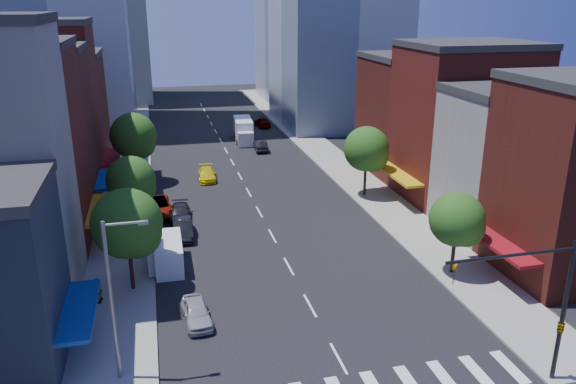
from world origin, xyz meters
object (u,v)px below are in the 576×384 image
Objects in this scene: parked_car_third at (157,207)px; traffic_car_far at (263,122)px; parked_car_rear at (180,213)px; cargo_van_far at (160,253)px; taxi at (207,174)px; traffic_car_oncoming at (260,145)px; pedestrian_far at (97,291)px; cargo_van_near at (169,254)px; parked_car_second at (183,229)px; box_truck at (244,131)px; parked_car_front at (197,312)px.

traffic_car_far is (17.22, 36.00, -0.01)m from parked_car_third.
parked_car_rear is 9.31m from cargo_van_far.
taxi is 1.05× the size of traffic_car_oncoming.
parked_car_third is 1.25× the size of traffic_car_far.
pedestrian_far is (-4.24, -5.12, 0.02)m from cargo_van_far.
traffic_car_oncoming is at bearing 56.87° from taxi.
cargo_van_near is at bearing 70.22° from traffic_car_oncoming.
parked_car_second is at bearing -76.70° from parked_car_third.
parked_car_third is 2.68m from parked_car_rear.
box_truck is (12.10, 38.66, 0.42)m from cargo_van_near.
box_truck is at bearing 71.02° from taxi.
parked_car_second is 34.75m from box_truck.
traffic_car_oncoming is 2.52× the size of pedestrian_far.
box_truck reaches higher than taxi.
parked_car_second is 1.00× the size of taxi.
box_truck is (12.73, 27.24, 0.70)m from parked_car_third.
parked_car_second is 29.67m from traffic_car_oncoming.
pedestrian_far is at bearing -136.47° from cargo_van_near.
taxi is 2.63× the size of pedestrian_far.
parked_car_third is at bearing 93.54° from cargo_van_near.
box_truck reaches higher than parked_car_third.
parked_car_rear is (0.00, 4.03, -0.10)m from parked_car_second.
cargo_van_near reaches higher than parked_car_rear.
cargo_van_near is 1.17× the size of traffic_car_oncoming.
box_truck reaches higher than traffic_car_oncoming.
parked_car_second reaches higher than parked_car_front.
cargo_van_near is 1.12× the size of taxi.
parked_car_front is at bearing -89.35° from parked_car_second.
taxi is 0.57× the size of box_truck.
pedestrian_far is (-4.86, -4.55, -0.05)m from cargo_van_near.
traffic_car_oncoming is (8.34, 11.32, 0.06)m from taxi.
parked_car_second is 44.49m from traffic_car_far.
parked_car_second is 0.57× the size of box_truck.
traffic_car_far reaches higher than parked_car_rear.
traffic_car_far reaches higher than traffic_car_oncoming.
parked_car_front is 8.41m from cargo_van_near.
box_truck is 4.59× the size of pedestrian_far.
parked_car_rear is 30.94m from box_truck.
parked_car_rear is at bearing 64.97° from traffic_car_oncoming.
cargo_van_near reaches higher than parked_car_second.
cargo_van_far is at bearing -98.38° from parked_car_rear.
traffic_car_far reaches higher than parked_car_front.
parked_car_front is 9.08m from cargo_van_far.
parked_car_third is 11.49m from taxi.
parked_car_rear is at bearing 63.32° from traffic_car_far.
traffic_car_far is (15.22, 41.81, 0.02)m from parked_car_second.
parked_car_front is 13.91m from parked_car_second.
box_truck is 46.43m from pedestrian_far.
taxi is at bearing 171.76° from pedestrian_far.
parked_car_second is 5.44m from cargo_van_far.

